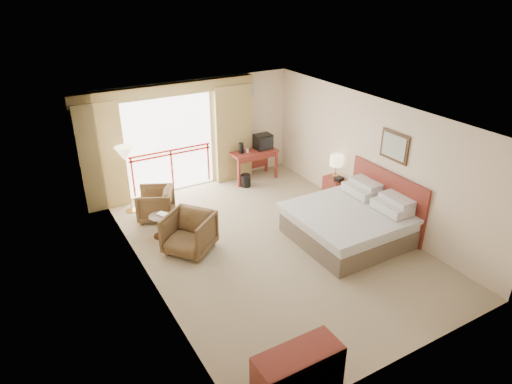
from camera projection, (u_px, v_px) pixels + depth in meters
floor at (272, 244)px, 9.26m from camera, size 7.00×7.00×0.00m
ceiling at (274, 115)px, 8.08m from camera, size 7.00×7.00×0.00m
wall_back at (199, 133)px, 11.40m from camera, size 5.00×0.00×5.00m
wall_front at (415, 282)px, 5.95m from camera, size 5.00×0.00×5.00m
wall_left at (145, 216)px, 7.55m from camera, size 0.00×7.00×7.00m
wall_right at (372, 160)px, 9.80m from camera, size 0.00×7.00×7.00m
balcony_door at (170, 145)px, 11.09m from camera, size 2.40×0.00×2.40m
balcony_railing at (171, 160)px, 11.25m from camera, size 2.09×0.03×1.02m
curtain_left at (102, 157)px, 10.23m from camera, size 1.00×0.26×2.50m
curtain_right at (232, 133)px, 11.71m from camera, size 1.00×0.26×2.50m
valance at (166, 90)px, 10.43m from camera, size 4.40×0.22×0.28m
hvac_vent at (245, 88)px, 11.53m from camera, size 0.50×0.04×0.50m
bed at (350, 223)px, 9.30m from camera, size 2.13×2.06×0.97m
headboard at (386, 200)px, 9.62m from camera, size 0.06×2.10×1.30m
framed_art at (394, 146)px, 9.10m from camera, size 0.04×0.72×0.60m
nightstand at (335, 190)px, 10.88m from camera, size 0.44×0.52×0.61m
table_lamp at (336, 161)px, 10.60m from camera, size 0.30×0.30×0.53m
phone at (339, 179)px, 10.59m from camera, size 0.21×0.18×0.08m
desk at (252, 156)px, 11.97m from camera, size 1.22×0.59×0.80m
tv at (263, 142)px, 11.89m from camera, size 0.43×0.35×0.39m
coffee_maker at (241, 148)px, 11.63m from camera, size 0.14×0.14×0.28m
cup at (247, 151)px, 11.70m from camera, size 0.09×0.09×0.10m
wastebasket at (246, 181)px, 11.69m from camera, size 0.33×0.33×0.32m
armchair_far at (157, 218)px, 10.26m from camera, size 1.04×1.03×0.71m
armchair_near at (190, 250)px, 9.06m from camera, size 1.22×1.22×0.80m
side_table at (160, 223)px, 9.39m from camera, size 0.45×0.45×0.49m
book at (160, 216)px, 9.32m from camera, size 0.24×0.26×0.02m
floor_lamp at (125, 156)px, 9.96m from camera, size 0.40×0.40×1.57m
dresser at (298, 375)px, 5.78m from camera, size 1.14×0.49×0.76m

